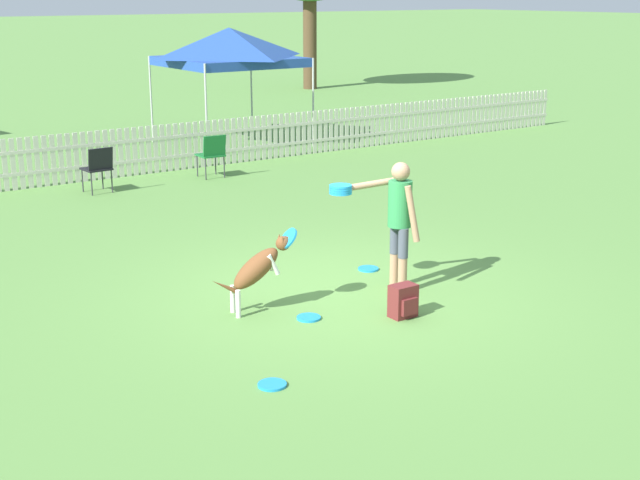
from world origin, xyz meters
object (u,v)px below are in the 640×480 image
object	(u,v)px
backpack_on_grass	(403,301)
canopy_tent_main	(229,47)
handler_person	(394,211)
frisbee_near_dog	(272,385)
frisbee_near_handler	(368,269)
folding_chair_blue_left	(98,166)
frisbee_midfield	(309,318)
leaping_dog	(259,267)
folding_chair_center	(212,152)

from	to	relation	value
backpack_on_grass	canopy_tent_main	bearing A→B (deg)	69.53
handler_person	frisbee_near_dog	distance (m)	3.11
frisbee_near_handler	folding_chair_blue_left	world-z (taller)	folding_chair_blue_left
frisbee_midfield	canopy_tent_main	size ratio (longest dim) A/B	0.10
handler_person	canopy_tent_main	world-z (taller)	canopy_tent_main
frisbee_midfield	leaping_dog	bearing A→B (deg)	121.66
handler_person	canopy_tent_main	xyz separation A→B (m)	(3.64, 10.27, 1.24)
backpack_on_grass	folding_chair_center	size ratio (longest dim) A/B	0.44
frisbee_near_handler	folding_chair_center	bearing A→B (deg)	79.60
frisbee_midfield	canopy_tent_main	bearing A→B (deg)	64.51
leaping_dog	handler_person	bearing A→B (deg)	90.61
frisbee_midfield	folding_chair_blue_left	xyz separation A→B (m)	(0.51, 7.28, 0.48)
handler_person	folding_chair_center	xyz separation A→B (m)	(1.42, 7.09, -0.48)
folding_chair_center	canopy_tent_main	world-z (taller)	canopy_tent_main
backpack_on_grass	canopy_tent_main	world-z (taller)	canopy_tent_main
leaping_dog	frisbee_midfield	size ratio (longest dim) A/B	3.83
frisbee_near_handler	canopy_tent_main	bearing A→B (deg)	70.36
frisbee_near_handler	backpack_on_grass	world-z (taller)	backpack_on_grass
leaping_dog	frisbee_near_handler	world-z (taller)	leaping_dog
handler_person	backpack_on_grass	size ratio (longest dim) A/B	4.23
folding_chair_center	leaping_dog	bearing A→B (deg)	68.96
frisbee_near_dog	frisbee_midfield	size ratio (longest dim) A/B	1.00
folding_chair_center	handler_person	bearing A→B (deg)	82.11
folding_chair_center	canopy_tent_main	bearing A→B (deg)	-121.52
frisbee_near_handler	backpack_on_grass	distance (m)	1.74
handler_person	frisbee_midfield	size ratio (longest dim) A/B	5.88
leaping_dog	backpack_on_grass	size ratio (longest dim) A/B	2.76
frisbee_midfield	folding_chair_center	distance (m)	7.82
handler_person	frisbee_near_handler	size ratio (longest dim) A/B	5.88
handler_person	folding_chair_center	size ratio (longest dim) A/B	1.86
backpack_on_grass	folding_chair_blue_left	bearing A→B (deg)	92.74
frisbee_near_handler	frisbee_midfield	size ratio (longest dim) A/B	1.00
leaping_dog	frisbee_near_handler	bearing A→B (deg)	115.58
leaping_dog	frisbee_near_handler	distance (m)	2.07
frisbee_midfield	folding_chair_blue_left	world-z (taller)	folding_chair_blue_left
handler_person	folding_chair_blue_left	distance (m)	7.13
frisbee_near_handler	frisbee_midfield	bearing A→B (deg)	-147.79
folding_chair_blue_left	leaping_dog	bearing A→B (deg)	79.71
frisbee_near_handler	frisbee_near_dog	bearing A→B (deg)	-141.87
frisbee_near_dog	canopy_tent_main	size ratio (longest dim) A/B	0.10
folding_chair_blue_left	folding_chair_center	distance (m)	2.27
handler_person	canopy_tent_main	bearing A→B (deg)	-8.74
handler_person	backpack_on_grass	bearing A→B (deg)	158.67
handler_person	frisbee_midfield	xyz separation A→B (m)	(-1.36, -0.21, -0.96)
frisbee_near_dog	backpack_on_grass	distance (m)	2.23
handler_person	frisbee_near_dog	bearing A→B (deg)	129.73
leaping_dog	folding_chair_center	world-z (taller)	leaping_dog
frisbee_near_dog	frisbee_near_handler	bearing A→B (deg)	38.13
frisbee_near_handler	frisbee_near_dog	world-z (taller)	same
frisbee_near_handler	backpack_on_grass	xyz separation A→B (m)	(-0.74, -1.57, 0.17)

